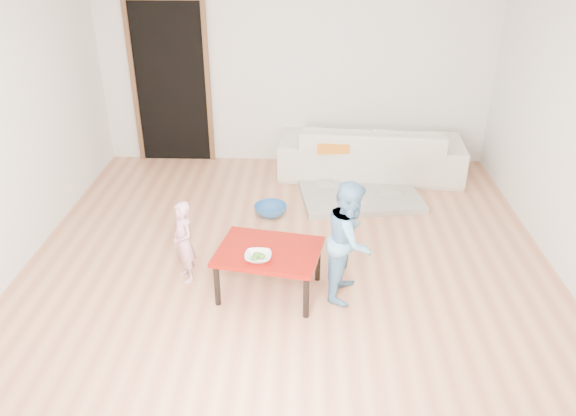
# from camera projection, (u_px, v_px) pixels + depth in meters

# --- Properties ---
(floor) EXTENTS (5.00, 5.00, 0.01)m
(floor) POSITION_uv_depth(u_px,v_px,m) (289.00, 258.00, 5.44)
(floor) COLOR #B9744F
(floor) RESTS_ON ground
(back_wall) EXTENTS (5.00, 0.02, 2.60)m
(back_wall) POSITION_uv_depth(u_px,v_px,m) (296.00, 63.00, 7.05)
(back_wall) COLOR white
(back_wall) RESTS_ON floor
(left_wall) EXTENTS (0.02, 5.00, 2.60)m
(left_wall) POSITION_uv_depth(u_px,v_px,m) (4.00, 127.00, 4.92)
(left_wall) COLOR white
(left_wall) RESTS_ON floor
(doorway) EXTENTS (1.02, 0.08, 2.11)m
(doorway) POSITION_uv_depth(u_px,v_px,m) (171.00, 84.00, 7.21)
(doorway) COLOR brown
(doorway) RESTS_ON back_wall
(sofa) EXTENTS (2.33, 1.04, 0.66)m
(sofa) POSITION_uv_depth(u_px,v_px,m) (370.00, 149.00, 7.07)
(sofa) COLOR beige
(sofa) RESTS_ON floor
(cushion) EXTENTS (0.48, 0.43, 0.12)m
(cushion) POSITION_uv_depth(u_px,v_px,m) (335.00, 144.00, 6.79)
(cushion) COLOR orange
(cushion) RESTS_ON sofa
(red_table) EXTENTS (0.97, 0.79, 0.43)m
(red_table) POSITION_uv_depth(u_px,v_px,m) (269.00, 271.00, 4.85)
(red_table) COLOR maroon
(red_table) RESTS_ON floor
(bowl) EXTENTS (0.22, 0.22, 0.05)m
(bowl) POSITION_uv_depth(u_px,v_px,m) (258.00, 257.00, 4.60)
(bowl) COLOR white
(bowl) RESTS_ON red_table
(broccoli) EXTENTS (0.12, 0.12, 0.06)m
(broccoli) POSITION_uv_depth(u_px,v_px,m) (258.00, 257.00, 4.60)
(broccoli) COLOR #2D5919
(broccoli) RESTS_ON red_table
(child_pink) EXTENTS (0.32, 0.34, 0.77)m
(child_pink) POSITION_uv_depth(u_px,v_px,m) (184.00, 242.00, 4.95)
(child_pink) COLOR #DA6383
(child_pink) RESTS_ON floor
(child_blue) EXTENTS (0.52, 0.60, 1.06)m
(child_blue) POSITION_uv_depth(u_px,v_px,m) (350.00, 240.00, 4.70)
(child_blue) COLOR #5D9AD7
(child_blue) RESTS_ON floor
(basin) EXTENTS (0.36, 0.36, 0.11)m
(basin) POSITION_uv_depth(u_px,v_px,m) (271.00, 210.00, 6.20)
(basin) COLOR #2A5FA0
(basin) RESTS_ON floor
(blanket) EXTENTS (1.50, 1.31, 0.07)m
(blanket) POSITION_uv_depth(u_px,v_px,m) (358.00, 192.00, 6.65)
(blanket) COLOR #BCB6A6
(blanket) RESTS_ON floor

